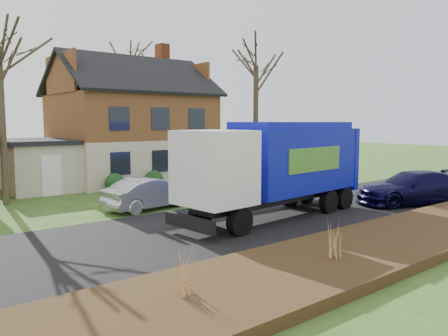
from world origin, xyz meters
TOP-DOWN VIEW (x-y plane):
  - ground at (0.00, 0.00)m, footprint 120.00×120.00m
  - road at (0.00, 0.00)m, footprint 80.00×7.00m
  - mulch_verge at (0.00, -5.30)m, footprint 80.00×3.50m
  - main_house at (1.49, 13.91)m, footprint 12.95×8.95m
  - garbage_truck at (1.32, -0.16)m, footprint 9.09×3.23m
  - silver_sedan at (-1.86, 4.51)m, footprint 4.40×2.04m
  - navy_wagon at (8.18, -2.10)m, footprint 5.73×4.15m
  - tree_front_east at (8.78, 9.34)m, footprint 3.86×3.86m
  - tree_back at (5.53, 21.17)m, footprint 3.86×3.86m
  - grass_clump_west at (-6.41, -5.11)m, footprint 0.38×0.32m
  - grass_clump_mid at (-2.03, -5.49)m, footprint 0.36×0.30m

SIDE VIEW (x-z plane):
  - ground at x=0.00m, z-range 0.00..0.00m
  - road at x=0.00m, z-range 0.00..0.02m
  - mulch_verge at x=0.00m, z-range 0.00..0.30m
  - silver_sedan at x=-1.86m, z-range 0.00..1.40m
  - navy_wagon at x=8.18m, z-range 0.00..1.54m
  - grass_clump_mid at x=-2.03m, z-range 0.30..1.30m
  - grass_clump_west at x=-6.41m, z-range 0.30..1.32m
  - garbage_truck at x=1.32m, z-range 0.29..4.10m
  - main_house at x=1.49m, z-range -0.60..8.66m
  - tree_front_east at x=8.78m, z-range 3.36..14.09m
  - tree_back at x=5.53m, z-range 4.08..16.31m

